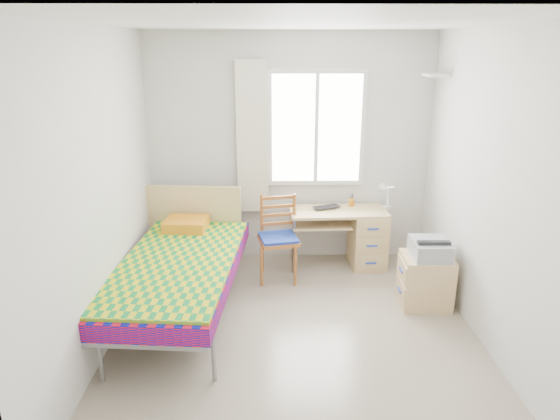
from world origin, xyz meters
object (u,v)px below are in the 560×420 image
(bed, at_px, (180,266))
(cabinet, at_px, (425,281))
(printer, at_px, (430,248))
(desk, at_px, (362,235))
(chair, at_px, (279,233))

(bed, xyz_separation_m, cabinet, (2.37, 0.07, -0.21))
(cabinet, xyz_separation_m, printer, (0.02, -0.00, 0.34))
(bed, height_order, printer, bed)
(desk, height_order, cabinet, desk)
(printer, bearing_deg, desk, 118.12)
(cabinet, bearing_deg, printer, -1.60)
(desk, xyz_separation_m, chair, (-0.95, -0.28, 0.15))
(chair, bearing_deg, printer, -36.53)
(bed, relative_size, chair, 2.50)
(desk, height_order, chair, chair)
(cabinet, relative_size, printer, 1.29)
(chair, xyz_separation_m, printer, (1.44, -0.66, 0.08))
(chair, relative_size, cabinet, 1.80)
(desk, distance_m, printer, 1.08)
(desk, bearing_deg, printer, -65.25)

